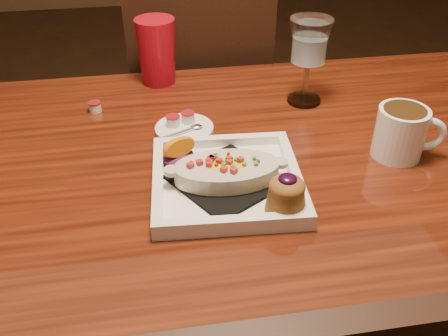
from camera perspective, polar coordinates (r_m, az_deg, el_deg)
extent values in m
cube|color=maroon|center=(0.97, 1.37, -0.50)|extent=(1.50, 0.90, 0.04)
cylinder|color=black|center=(1.69, 21.61, -1.37)|extent=(0.07, 0.07, 0.71)
cube|color=black|center=(1.70, -3.10, 5.43)|extent=(0.42, 0.42, 0.04)
cylinder|color=black|center=(1.99, 1.39, 2.61)|extent=(0.04, 0.04, 0.45)
cylinder|color=black|center=(1.96, -8.43, 1.70)|extent=(0.04, 0.04, 0.45)
cylinder|color=black|center=(1.72, 3.47, -3.44)|extent=(0.04, 0.04, 0.45)
cylinder|color=black|center=(1.69, -7.92, -4.60)|extent=(0.04, 0.04, 0.45)
cube|color=black|center=(1.42, -2.49, 10.43)|extent=(0.40, 0.03, 0.46)
cube|color=white|center=(0.90, 0.32, -1.82)|extent=(0.28, 0.28, 0.01)
cube|color=black|center=(0.89, 0.32, -1.36)|extent=(0.22, 0.22, 0.01)
ellipsoid|color=yellow|center=(0.88, 0.32, -0.32)|extent=(0.16, 0.09, 0.03)
ellipsoid|color=#5C1550|center=(0.94, -5.39, 1.39)|extent=(0.07, 0.07, 0.02)
cone|color=brown|center=(0.82, 7.09, -3.50)|extent=(0.07, 0.07, 0.05)
ellipsoid|color=brown|center=(0.80, 7.22, -2.11)|extent=(0.06, 0.06, 0.03)
ellipsoid|color=black|center=(0.79, 7.30, -1.25)|extent=(0.03, 0.03, 0.01)
cylinder|color=white|center=(1.02, 19.46, 3.81)|extent=(0.10, 0.10, 0.10)
cylinder|color=#311F0D|center=(1.00, 19.92, 5.83)|extent=(0.08, 0.08, 0.02)
torus|color=white|center=(1.03, 22.22, 3.58)|extent=(0.07, 0.03, 0.07)
cylinder|color=silver|center=(1.19, 9.10, 7.72)|extent=(0.08, 0.08, 0.01)
cylinder|color=silver|center=(1.17, 9.31, 9.71)|extent=(0.01, 0.01, 0.09)
cone|color=silver|center=(1.13, 9.77, 14.05)|extent=(0.09, 0.09, 0.10)
cylinder|color=white|center=(1.06, -4.55, 4.50)|extent=(0.12, 0.12, 0.01)
cylinder|color=silver|center=(1.06, -5.83, 5.33)|extent=(0.03, 0.03, 0.02)
cylinder|color=#B3161D|center=(1.06, -5.87, 5.87)|extent=(0.03, 0.03, 0.00)
cylinder|color=silver|center=(1.07, -4.13, 5.76)|extent=(0.03, 0.03, 0.02)
cylinder|color=#B3161D|center=(1.07, -4.16, 6.30)|extent=(0.03, 0.03, 0.00)
cylinder|color=silver|center=(1.17, -14.53, 6.75)|extent=(0.03, 0.03, 0.02)
cylinder|color=#B3161D|center=(1.16, -14.61, 7.23)|extent=(0.03, 0.03, 0.00)
cone|color=#B30C1D|center=(1.25, -7.69, 13.06)|extent=(0.10, 0.10, 0.16)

